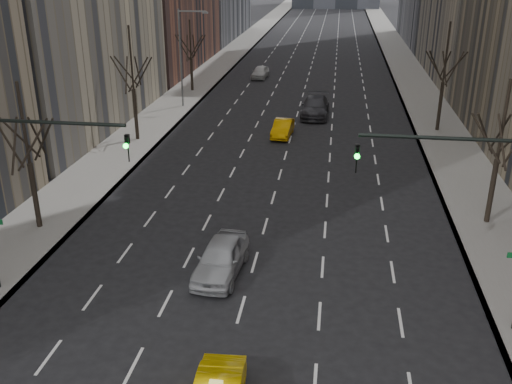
% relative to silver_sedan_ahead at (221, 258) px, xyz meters
% --- Properties ---
extents(sidewalk_left, '(4.50, 320.00, 0.15)m').
position_rel_silver_sedan_ahead_xyz_m(sidewalk_left, '(-10.86, 55.23, -0.73)').
color(sidewalk_left, slate).
rests_on(sidewalk_left, ground).
extents(sidewalk_right, '(4.50, 320.00, 0.15)m').
position_rel_silver_sedan_ahead_xyz_m(sidewalk_right, '(13.64, 55.23, -0.73)').
color(sidewalk_right, slate).
rests_on(sidewalk_right, ground).
extents(tree_lw_b, '(3.36, 3.50, 7.82)m').
position_rel_silver_sedan_ahead_xyz_m(tree_lw_b, '(-10.61, 3.23, 2.91)').
color(tree_lw_b, black).
rests_on(tree_lw_b, ground).
extents(tree_lw_c, '(3.36, 3.50, 8.74)m').
position_rel_silver_sedan_ahead_xyz_m(tree_lw_c, '(-10.61, 19.23, 3.23)').
color(tree_lw_c, black).
rests_on(tree_lw_c, ground).
extents(tree_lw_d, '(3.36, 3.50, 7.36)m').
position_rel_silver_sedan_ahead_xyz_m(tree_lw_d, '(-10.61, 37.23, 2.75)').
color(tree_lw_d, black).
rests_on(tree_lw_d, ground).
extents(tree_rw_b, '(3.36, 3.50, 7.82)m').
position_rel_silver_sedan_ahead_xyz_m(tree_rw_b, '(13.39, 7.23, 2.91)').
color(tree_rw_b, black).
rests_on(tree_rw_b, ground).
extents(tree_rw_c, '(3.36, 3.50, 8.74)m').
position_rel_silver_sedan_ahead_xyz_m(tree_rw_c, '(13.39, 25.23, 3.23)').
color(tree_rw_c, black).
rests_on(tree_rw_c, ground).
extents(traffic_mast_left, '(6.69, 0.39, 8.00)m').
position_rel_silver_sedan_ahead_xyz_m(traffic_mast_left, '(-7.72, -2.77, 4.68)').
color(traffic_mast_left, black).
rests_on(traffic_mast_left, ground).
extents(traffic_mast_right, '(6.69, 0.39, 8.00)m').
position_rel_silver_sedan_ahead_xyz_m(traffic_mast_right, '(10.49, -2.77, 4.68)').
color(traffic_mast_right, black).
rests_on(traffic_mast_right, ground).
extents(streetlight_far, '(2.83, 0.22, 9.00)m').
position_rel_silver_sedan_ahead_xyz_m(streetlight_far, '(-9.45, 30.23, 4.81)').
color(streetlight_far, slate).
rests_on(streetlight_far, ground).
extents(silver_sedan_ahead, '(2.25, 4.86, 1.61)m').
position_rel_silver_sedan_ahead_xyz_m(silver_sedan_ahead, '(0.00, 0.00, 0.00)').
color(silver_sedan_ahead, '#999BA0').
rests_on(silver_sedan_ahead, ground).
extents(far_taxi, '(1.66, 4.14, 1.34)m').
position_rel_silver_sedan_ahead_xyz_m(far_taxi, '(0.70, 22.05, -0.14)').
color(far_taxi, '#D99504').
rests_on(far_taxi, ground).
extents(far_suv_grey, '(2.56, 5.98, 1.72)m').
position_rel_silver_sedan_ahead_xyz_m(far_suv_grey, '(3.02, 28.81, 0.05)').
color(far_suv_grey, '#2F2E34').
rests_on(far_suv_grey, ground).
extents(far_car_white, '(1.94, 4.30, 1.44)m').
position_rel_silver_sedan_ahead_xyz_m(far_car_white, '(-4.29, 45.45, -0.09)').
color(far_car_white, silver).
rests_on(far_car_white, ground).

